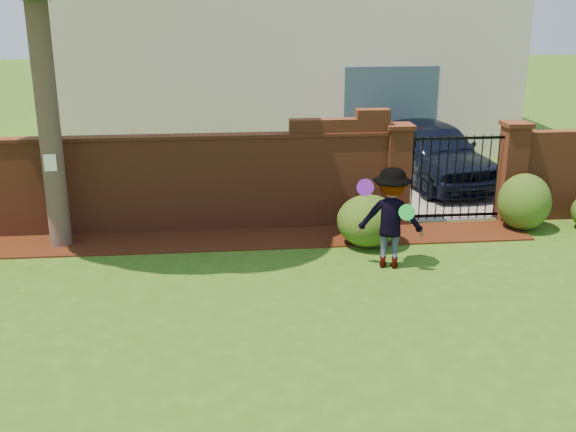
{
  "coord_description": "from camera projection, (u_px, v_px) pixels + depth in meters",
  "views": [
    {
      "loc": [
        -0.85,
        -8.02,
        4.12
      ],
      "look_at": [
        0.11,
        1.4,
        1.05
      ],
      "focal_mm": 42.89,
      "sensor_mm": 36.0,
      "label": 1
    }
  ],
  "objects": [
    {
      "name": "brick_wall",
      "position": [
        155.0,
        182.0,
        12.25
      ],
      "size": [
        8.7,
        0.31,
        2.16
      ],
      "color": "brown",
      "rests_on": "ground"
    },
    {
      "name": "ground",
      "position": [
        290.0,
        326.0,
        8.95
      ],
      "size": [
        80.0,
        80.0,
        0.01
      ],
      "primitive_type": "cube",
      "color": "#315916",
      "rests_on": "ground"
    },
    {
      "name": "frisbee_green",
      "position": [
        407.0,
        212.0,
        10.36
      ],
      "size": [
        0.25,
        0.16,
        0.25
      ],
      "primitive_type": "cylinder",
      "rotation": [
        1.43,
        0.0,
        -0.43
      ],
      "color": "green",
      "rests_on": "man"
    },
    {
      "name": "driveway",
      "position": [
        398.0,
        170.0,
        16.85
      ],
      "size": [
        3.2,
        8.0,
        0.01
      ],
      "primitive_type": "cube",
      "color": "gray",
      "rests_on": "ground"
    },
    {
      "name": "man",
      "position": [
        390.0,
        218.0,
        10.65
      ],
      "size": [
        1.16,
        0.85,
        1.6
      ],
      "primitive_type": "imported",
      "rotation": [
        0.0,
        0.0,
        2.87
      ],
      "color": "gray",
      "rests_on": "ground"
    },
    {
      "name": "pillar_right",
      "position": [
        512.0,
        171.0,
        12.88
      ],
      "size": [
        0.5,
        0.5,
        1.88
      ],
      "color": "brown",
      "rests_on": "ground"
    },
    {
      "name": "shrub_middle",
      "position": [
        524.0,
        202.0,
        12.47
      ],
      "size": [
        0.95,
        0.95,
        1.04
      ],
      "primitive_type": "ellipsoid",
      "color": "#234916",
      "rests_on": "ground"
    },
    {
      "name": "car",
      "position": [
        437.0,
        154.0,
        15.35
      ],
      "size": [
        2.42,
        4.44,
        1.43
      ],
      "primitive_type": "imported",
      "rotation": [
        0.0,
        0.0,
        0.18
      ],
      "color": "black",
      "rests_on": "ground"
    },
    {
      "name": "house",
      "position": [
        282.0,
        29.0,
        19.42
      ],
      "size": [
        12.4,
        6.4,
        6.3
      ],
      "color": "beige",
      "rests_on": "ground"
    },
    {
      "name": "pillar_left",
      "position": [
        397.0,
        174.0,
        12.67
      ],
      "size": [
        0.5,
        0.5,
        1.88
      ],
      "color": "brown",
      "rests_on": "ground"
    },
    {
      "name": "mulch_bed",
      "position": [
        217.0,
        240.0,
        12.01
      ],
      "size": [
        11.1,
        1.08,
        0.03
      ],
      "primitive_type": "cube",
      "color": "#341409",
      "rests_on": "ground"
    },
    {
      "name": "frisbee_purple",
      "position": [
        365.0,
        187.0,
        10.42
      ],
      "size": [
        0.27,
        0.14,
        0.26
      ],
      "primitive_type": "cylinder",
      "rotation": [
        1.36,
        0.0,
        -0.25
      ],
      "color": "#6C1BAC",
      "rests_on": "man"
    },
    {
      "name": "shrub_left",
      "position": [
        368.0,
        221.0,
        11.68
      ],
      "size": [
        1.08,
        1.08,
        0.88
      ],
      "primitive_type": "ellipsoid",
      "color": "#234916",
      "rests_on": "ground"
    },
    {
      "name": "iron_gate",
      "position": [
        455.0,
        178.0,
        12.8
      ],
      "size": [
        1.78,
        0.03,
        1.6
      ],
      "color": "black",
      "rests_on": "ground"
    },
    {
      "name": "paper_notice",
      "position": [
        50.0,
        163.0,
        11.17
      ],
      "size": [
        0.2,
        0.01,
        0.28
      ],
      "primitive_type": "cube",
      "color": "white",
      "rests_on": "tree"
    }
  ]
}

